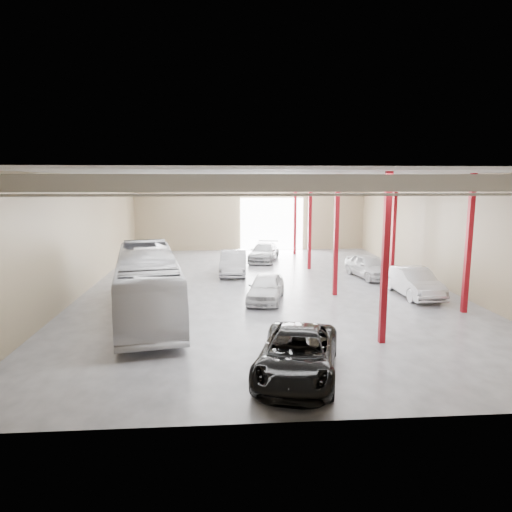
{
  "coord_description": "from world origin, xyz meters",
  "views": [
    {
      "loc": [
        -2.73,
        -27.63,
        6.63
      ],
      "look_at": [
        -0.75,
        -0.96,
        2.2
      ],
      "focal_mm": 32.0,
      "sensor_mm": 36.0,
      "label": 1
    }
  ],
  "objects": [
    {
      "name": "depot_shell",
      "position": [
        0.13,
        0.48,
        4.98
      ],
      "size": [
        22.12,
        32.12,
        7.06
      ],
      "color": "#4C4C51",
      "rests_on": "ground"
    },
    {
      "name": "coach_bus",
      "position": [
        -6.45,
        -5.37,
        1.65
      ],
      "size": [
        4.86,
        12.15,
        3.3
      ],
      "primitive_type": "imported",
      "rotation": [
        0.0,
        0.0,
        0.18
      ],
      "color": "silver",
      "rests_on": "ground"
    },
    {
      "name": "black_sedan",
      "position": [
        -0.22,
        -13.0,
        0.78
      ],
      "size": [
        3.96,
        6.13,
        1.57
      ],
      "primitive_type": "imported",
      "rotation": [
        0.0,
        0.0,
        -0.26
      ],
      "color": "black",
      "rests_on": "ground"
    },
    {
      "name": "car_row_a",
      "position": [
        -0.35,
        -3.0,
        0.76
      ],
      "size": [
        2.75,
        4.76,
        1.52
      ],
      "primitive_type": "imported",
      "rotation": [
        0.0,
        0.0,
        -0.23
      ],
      "color": "silver",
      "rests_on": "ground"
    },
    {
      "name": "car_row_b",
      "position": [
        -1.97,
        4.5,
        0.85
      ],
      "size": [
        2.09,
        5.25,
        1.7
      ],
      "primitive_type": "imported",
      "rotation": [
        0.0,
        0.0,
        -0.06
      ],
      "color": "#A3A3A7",
      "rests_on": "ground"
    },
    {
      "name": "car_row_c",
      "position": [
        0.7,
        9.7,
        0.74
      ],
      "size": [
        3.3,
        5.47,
        1.48
      ],
      "primitive_type": "imported",
      "rotation": [
        0.0,
        0.0,
        -0.25
      ],
      "color": "gray",
      "rests_on": "ground"
    },
    {
      "name": "car_right_near",
      "position": [
        8.3,
        -2.57,
        0.83
      ],
      "size": [
        1.91,
        5.07,
        1.65
      ],
      "primitive_type": "imported",
      "rotation": [
        0.0,
        0.0,
        0.03
      ],
      "color": "silver",
      "rests_on": "ground"
    },
    {
      "name": "car_right_far",
      "position": [
        7.36,
        2.63,
        0.81
      ],
      "size": [
        2.66,
        4.98,
        1.61
      ],
      "primitive_type": "imported",
      "rotation": [
        0.0,
        0.0,
        0.17
      ],
      "color": "silver",
      "rests_on": "ground"
    }
  ]
}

